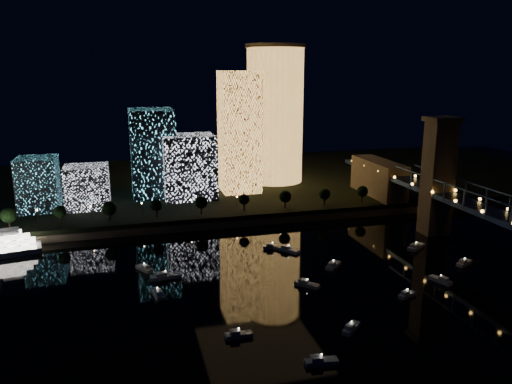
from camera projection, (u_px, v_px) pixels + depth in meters
ground at (344, 300)px, 152.83m from camera, size 520.00×520.00×0.00m
far_bank at (232, 182)px, 302.35m from camera, size 420.00×160.00×5.00m
seawall at (268, 220)px, 229.41m from camera, size 420.00×6.00×3.00m
tower_cylindrical at (275, 114)px, 285.74m from camera, size 34.00×34.00×77.60m
tower_rectangular at (239, 132)px, 262.98m from camera, size 19.92×19.92×63.38m
midrise_blocks at (142, 164)px, 250.39m from camera, size 92.61×42.47×44.33m
motorboats at (303, 278)px, 167.13m from camera, size 119.25×82.63×2.78m
esplanade_trees at (191, 203)px, 224.18m from camera, size 165.96×6.40×8.70m
street_lamps at (191, 203)px, 230.34m from camera, size 132.70×0.70×5.65m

